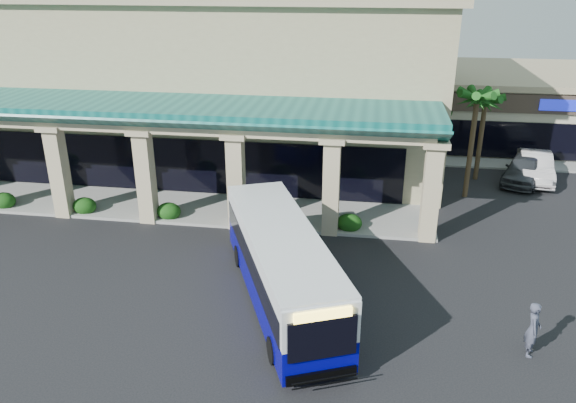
% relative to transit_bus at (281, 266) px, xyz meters
% --- Properties ---
extents(ground, '(110.00, 110.00, 0.00)m').
position_rel_transit_bus_xyz_m(ground, '(-0.19, 1.00, -1.47)').
color(ground, black).
extents(main_building, '(30.80, 14.80, 11.35)m').
position_rel_transit_bus_xyz_m(main_building, '(-8.19, 17.00, 4.20)').
color(main_building, tan).
rests_on(main_building, ground).
extents(arcade, '(30.00, 6.20, 5.70)m').
position_rel_transit_bus_xyz_m(arcade, '(-8.19, 7.80, 1.38)').
color(arcade, '#0E5451').
rests_on(arcade, ground).
extents(palm_0, '(2.40, 2.40, 6.60)m').
position_rel_transit_bus_xyz_m(palm_0, '(8.31, 12.00, 1.83)').
color(palm_0, '#144913').
rests_on(palm_0, ground).
extents(palm_1, '(2.40, 2.40, 5.80)m').
position_rel_transit_bus_xyz_m(palm_1, '(9.31, 15.00, 1.43)').
color(palm_1, '#144913').
rests_on(palm_1, ground).
extents(broadleaf_tree, '(2.60, 2.60, 4.81)m').
position_rel_transit_bus_xyz_m(broadleaf_tree, '(7.31, 20.00, 0.93)').
color(broadleaf_tree, '#123B0D').
rests_on(broadleaf_tree, ground).
extents(transit_bus, '(6.37, 10.65, 2.94)m').
position_rel_transit_bus_xyz_m(transit_bus, '(0.00, 0.00, 0.00)').
color(transit_bus, '#040389').
rests_on(transit_bus, ground).
extents(pedestrian, '(0.58, 0.77, 1.91)m').
position_rel_transit_bus_xyz_m(pedestrian, '(8.51, -1.92, -0.51)').
color(pedestrian, '#3E4253').
rests_on(pedestrian, ground).
extents(car_silver, '(3.61, 5.17, 1.64)m').
position_rel_transit_bus_xyz_m(car_silver, '(11.97, 14.87, -0.65)').
color(car_silver, '#373A40').
rests_on(car_silver, ground).
extents(car_white, '(2.36, 5.15, 1.64)m').
position_rel_transit_bus_xyz_m(car_white, '(12.71, 15.36, -0.65)').
color(car_white, white).
rests_on(car_white, ground).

